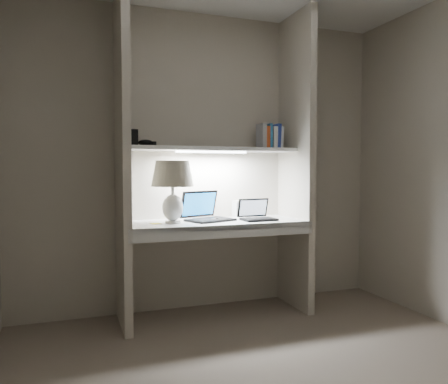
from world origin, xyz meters
name	(u,v)px	position (x,y,z in m)	size (l,w,h in m)	color
floor	(286,384)	(0.00, 0.00, 0.00)	(3.20, 3.00, 0.01)	gray
back_wall	(205,162)	(0.00, 1.50, 1.25)	(3.20, 0.01, 2.50)	#BCB1A0
alcove_panel_left	(122,161)	(-0.73, 1.23, 1.25)	(0.06, 0.55, 2.50)	#BCB1A0
alcove_panel_right	(296,162)	(0.73, 1.23, 1.25)	(0.06, 0.55, 2.50)	#BCB1A0
desk	(215,223)	(0.00, 1.23, 0.75)	(1.40, 0.55, 0.04)	white
desk_apron	(226,231)	(0.00, 0.96, 0.72)	(1.46, 0.03, 0.10)	silver
shelf	(212,149)	(0.00, 1.32, 1.35)	(1.40, 0.36, 0.03)	silver
strip_light	(212,152)	(0.00, 1.32, 1.33)	(0.60, 0.04, 0.01)	white
table_lamp	(173,181)	(-0.36, 1.19, 1.09)	(0.33, 0.33, 0.48)	white
laptop_main	(206,214)	(-0.06, 1.28, 0.82)	(0.44, 0.41, 0.24)	black
laptop_netbook	(257,215)	(0.34, 1.18, 0.81)	(0.28, 0.24, 0.17)	black
speaker	(239,209)	(0.29, 1.45, 0.84)	(0.10, 0.07, 0.14)	silver
mouse	(214,219)	(-0.02, 1.20, 0.79)	(0.08, 0.05, 0.03)	black
cable_coil	(204,221)	(-0.11, 1.18, 0.78)	(0.10, 0.10, 0.01)	black
sticky_note	(156,224)	(-0.49, 1.20, 0.77)	(0.07, 0.07, 0.00)	#FAFD35
book_row	(270,137)	(0.54, 1.34, 1.47)	(0.20, 0.14, 0.21)	white
shelf_box	(132,138)	(-0.64, 1.34, 1.43)	(0.08, 0.05, 0.13)	black
shelf_gadget	(146,143)	(-0.54, 1.31, 1.39)	(0.12, 0.08, 0.05)	black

